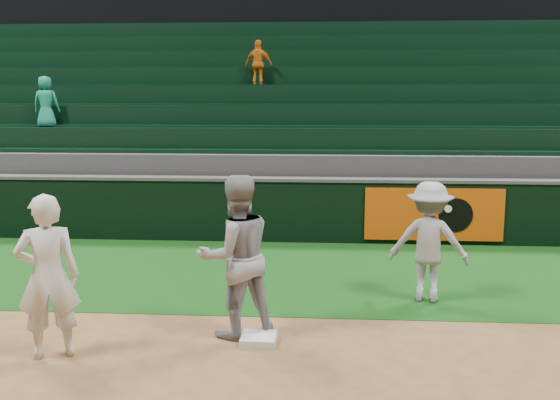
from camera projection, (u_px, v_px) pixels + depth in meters
The scene contains 9 objects.
ground at pixel (243, 344), 7.15m from camera, with size 70.00×70.00×0.00m, color brown.
foul_grass at pixel (267, 271), 10.10m from camera, with size 36.00×4.20×0.01m, color #0E380F.
upper_deck at pixel (301, 9), 23.32m from camera, with size 40.00×12.00×12.00m, color black.
first_base at pixel (259, 339), 7.20m from camera, with size 0.40×0.40×0.09m, color silver.
first_baseman at pixel (48, 276), 6.69m from camera, with size 0.66×0.43×1.81m, color silver.
baserunner at pixel (236, 256), 7.30m from camera, with size 0.93×0.73×1.92m, color gray.
base_coach at pixel (429, 242), 8.54m from camera, with size 1.07×0.62×1.66m, color #9FA1AC.
field_wall at pixel (278, 209), 12.16m from camera, with size 36.00×0.45×1.25m.
stadium_seating at pixel (288, 141), 15.69m from camera, with size 36.00×5.95×4.85m.
Camera 1 is at (0.88, -6.73, 2.82)m, focal length 40.00 mm.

